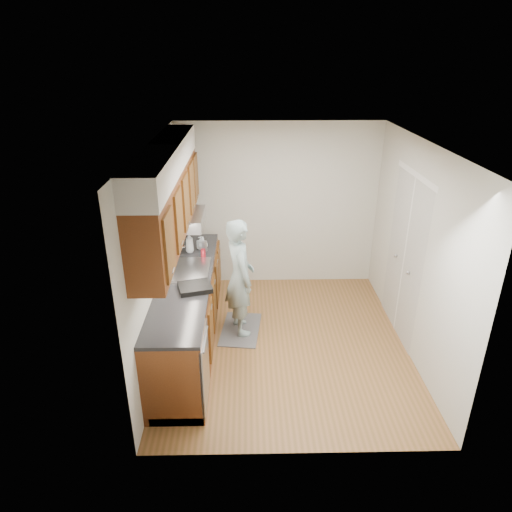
{
  "coord_description": "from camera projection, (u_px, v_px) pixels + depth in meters",
  "views": [
    {
      "loc": [
        -0.47,
        -4.83,
        3.38
      ],
      "look_at": [
        -0.36,
        0.25,
        1.1
      ],
      "focal_mm": 32.0,
      "sensor_mm": 36.0,
      "label": 1
    }
  ],
  "objects": [
    {
      "name": "soap_bottle_c",
      "position": [
        203.0,
        243.0,
        6.13
      ],
      "size": [
        0.17,
        0.17,
        0.18
      ],
      "primitive_type": "imported",
      "rotation": [
        0.0,
        0.0,
        0.35
      ],
      "color": "silver",
      "rests_on": "counter"
    },
    {
      "name": "soda_can",
      "position": [
        203.0,
        253.0,
        5.9
      ],
      "size": [
        0.07,
        0.07,
        0.11
      ],
      "primitive_type": "cylinder",
      "rotation": [
        0.0,
        0.0,
        -0.14
      ],
      "color": "red",
      "rests_on": "counter"
    },
    {
      "name": "floor_mat",
      "position": [
        241.0,
        329.0,
        6.06
      ],
      "size": [
        0.58,
        0.87,
        0.02
      ],
      "primitive_type": "cube",
      "rotation": [
        0.0,
        0.0,
        -0.12
      ],
      "color": "slate",
      "rests_on": "floor"
    },
    {
      "name": "wall_left",
      "position": [
        158.0,
        254.0,
        5.26
      ],
      "size": [
        0.02,
        3.5,
        2.5
      ],
      "primitive_type": "cube",
      "color": "beige",
      "rests_on": "floor"
    },
    {
      "name": "upper_cabinets",
      "position": [
        168.0,
        194.0,
        5.01
      ],
      "size": [
        0.47,
        2.8,
        1.21
      ],
      "color": "brown",
      "rests_on": "wall_left"
    },
    {
      "name": "ceiling",
      "position": [
        291.0,
        144.0,
        4.77
      ],
      "size": [
        3.5,
        3.5,
        0.0
      ],
      "primitive_type": "plane",
      "rotation": [
        3.14,
        0.0,
        0.0
      ],
      "color": "white",
      "rests_on": "wall_left"
    },
    {
      "name": "steel_can",
      "position": [
        204.0,
        246.0,
        6.09
      ],
      "size": [
        0.09,
        0.09,
        0.13
      ],
      "primitive_type": "cylinder",
      "rotation": [
        0.0,
        0.0,
        0.23
      ],
      "color": "#A5A5AA",
      "rests_on": "counter"
    },
    {
      "name": "soap_bottle_a",
      "position": [
        189.0,
        242.0,
        6.02
      ],
      "size": [
        0.13,
        0.13,
        0.28
      ],
      "primitive_type": "imported",
      "rotation": [
        0.0,
        0.0,
        -0.24
      ],
      "color": "silver",
      "rests_on": "counter"
    },
    {
      "name": "closet_door",
      "position": [
        404.0,
        258.0,
        5.68
      ],
      "size": [
        0.02,
        1.22,
        2.05
      ],
      "primitive_type": "cube",
      "color": "silver",
      "rests_on": "wall_right"
    },
    {
      "name": "soap_bottle_b",
      "position": [
        201.0,
        243.0,
        6.14
      ],
      "size": [
        0.11,
        0.11,
        0.17
      ],
      "primitive_type": "imported",
      "rotation": [
        0.0,
        0.0,
        -0.77
      ],
      "color": "silver",
      "rests_on": "counter"
    },
    {
      "name": "dish_rack",
      "position": [
        195.0,
        287.0,
        5.1
      ],
      "size": [
        0.43,
        0.39,
        0.06
      ],
      "primitive_type": "cube",
      "rotation": [
        0.0,
        0.0,
        0.27
      ],
      "color": "black",
      "rests_on": "counter"
    },
    {
      "name": "counter",
      "position": [
        188.0,
        310.0,
        5.57
      ],
      "size": [
        0.64,
        2.8,
        1.3
      ],
      "color": "brown",
      "rests_on": "floor"
    },
    {
      "name": "wall_right",
      "position": [
        416.0,
        252.0,
        5.31
      ],
      "size": [
        0.02,
        3.5,
        2.5
      ],
      "primitive_type": "cube",
      "color": "beige",
      "rests_on": "floor"
    },
    {
      "name": "floor",
      "position": [
        285.0,
        342.0,
        5.8
      ],
      "size": [
        3.5,
        3.5,
        0.0
      ],
      "primitive_type": "plane",
      "color": "brown",
      "rests_on": "ground"
    },
    {
      "name": "person",
      "position": [
        240.0,
        270.0,
        5.7
      ],
      "size": [
        0.57,
        0.71,
        1.75
      ],
      "primitive_type": "imported",
      "rotation": [
        0.0,
        0.0,
        1.85
      ],
      "color": "#88A2A5",
      "rests_on": "floor_mat"
    },
    {
      "name": "wall_back",
      "position": [
        278.0,
        206.0,
        6.88
      ],
      "size": [
        3.0,
        0.02,
        2.5
      ],
      "primitive_type": "cube",
      "color": "beige",
      "rests_on": "floor"
    }
  ]
}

